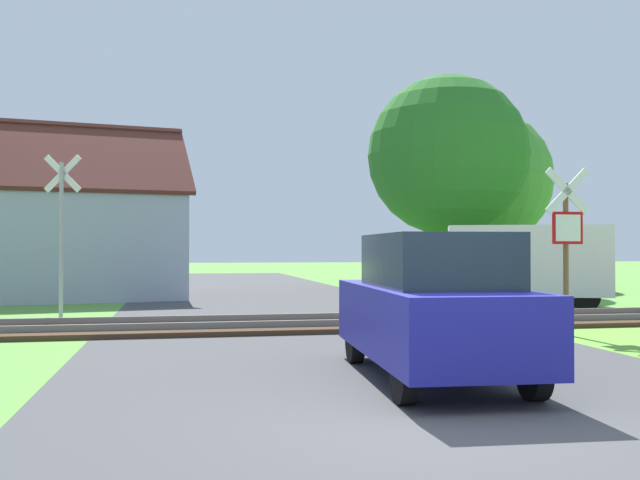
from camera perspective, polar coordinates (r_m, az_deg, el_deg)
The scene contains 10 objects.
ground_plane at distance 6.67m, azimuth 11.76°, elevation -14.55°, with size 160.00×160.00×0.00m, color #5B933D.
road_asphalt at distance 8.51m, azimuth 6.40°, elevation -11.52°, with size 8.16×80.00×0.01m, color #424244.
rail_track at distance 14.63m, azimuth -1.17°, elevation -6.78°, with size 60.00×2.60×0.22m.
stop_sign_near at distance 13.95m, azimuth 19.12°, elevation 0.11°, with size 0.88×0.15×3.11m.
crossing_sign_far at distance 17.23m, azimuth -19.97°, elevation 1.17°, with size 0.86×0.25×3.76m.
house at distance 24.37m, azimuth -20.09°, elevation 0.02°, with size 8.57×6.47×5.71m.
tree_far at distance 32.05m, azimuth 12.75°, elevation 4.76°, with size 6.16×6.16×7.76m.
tree_right at distance 28.33m, azimuth 10.18°, elevation 6.66°, with size 6.22×6.22×8.36m.
mail_truck at distance 20.34m, azimuth 15.68°, elevation -1.73°, with size 5.24×3.45×2.24m.
parked_car at distance 8.84m, azimuth 9.01°, elevation -5.28°, with size 1.86×4.09×1.78m.
Camera 1 is at (-2.52, -5.97, 1.59)m, focal length 40.00 mm.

